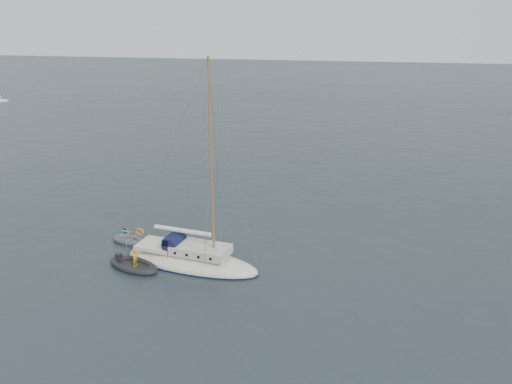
# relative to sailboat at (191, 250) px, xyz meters

# --- Properties ---
(ground) EXTENTS (300.00, 300.00, 0.00)m
(ground) POSITION_rel_sailboat_xyz_m (3.85, 2.55, -0.96)
(ground) COLOR black
(ground) RESTS_ON ground
(sailboat) EXTENTS (8.90, 2.67, 12.68)m
(sailboat) POSITION_rel_sailboat_xyz_m (0.00, 0.00, 0.00)
(sailboat) COLOR silver
(sailboat) RESTS_ON ground
(dinghy) EXTENTS (2.46, 1.11, 0.35)m
(dinghy) POSITION_rel_sailboat_xyz_m (-5.12, 2.14, -0.80)
(dinghy) COLOR #4F4F55
(dinghy) RESTS_ON ground
(rib) EXTENTS (3.45, 1.57, 1.29)m
(rib) POSITION_rel_sailboat_xyz_m (-3.22, -1.11, -0.75)
(rib) COLOR black
(rib) RESTS_ON ground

